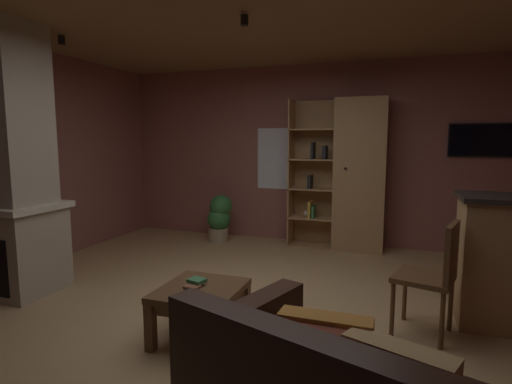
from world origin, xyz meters
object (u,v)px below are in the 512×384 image
coffee_table (200,298)px  potted_floor_plant (220,217)px  stone_fireplace (9,175)px  table_book_1 (197,281)px  wall_mounted_tv (481,140)px  bookshelf_cabinet (353,176)px  dining_chair (435,271)px  table_book_0 (192,287)px

coffee_table → potted_floor_plant: size_ratio=0.92×
stone_fireplace → potted_floor_plant: stone_fireplace is taller
table_book_1 → wall_mounted_tv: (2.46, 3.23, 1.09)m
bookshelf_cabinet → table_book_1: 3.20m
table_book_1 → coffee_table: bearing=-39.1°
potted_floor_plant → wall_mounted_tv: size_ratio=0.93×
dining_chair → wall_mounted_tv: (0.71, 2.64, 1.01)m
bookshelf_cabinet → potted_floor_plant: size_ratio=2.94×
table_book_0 → table_book_1: bearing=89.9°
dining_chair → stone_fireplace: bearing=-174.9°
table_book_0 → dining_chair: (1.75, 0.67, 0.11)m
table_book_1 → dining_chair: size_ratio=0.13×
coffee_table → stone_fireplace: bearing=172.9°
table_book_0 → dining_chair: bearing=20.8°
table_book_0 → table_book_1: size_ratio=0.95×
stone_fireplace → wall_mounted_tv: stone_fireplace is taller
table_book_1 → potted_floor_plant: (-1.08, 2.81, -0.07)m
table_book_1 → wall_mounted_tv: 4.21m
stone_fireplace → wall_mounted_tv: 5.55m
dining_chair → wall_mounted_tv: size_ratio=1.19×
stone_fireplace → bookshelf_cabinet: stone_fireplace is taller
bookshelf_cabinet → table_book_0: bearing=-105.8°
potted_floor_plant → table_book_1: bearing=-69.0°
stone_fireplace → table_book_0: size_ratio=22.57×
coffee_table → table_book_0: 0.11m
table_book_1 → stone_fireplace: bearing=173.7°
bookshelf_cabinet → table_book_0: size_ratio=17.98×
table_book_0 → wall_mounted_tv: size_ratio=0.15×
dining_chair → potted_floor_plant: 3.60m
stone_fireplace → bookshelf_cabinet: (3.07, 2.78, -0.15)m
stone_fireplace → coffee_table: size_ratio=4.01×
coffee_table → table_book_1: table_book_1 is taller
stone_fireplace → potted_floor_plant: bearing=66.4°
table_book_1 → dining_chair: dining_chair is taller
stone_fireplace → bookshelf_cabinet: size_ratio=1.26×
coffee_table → table_book_1: bearing=140.9°
bookshelf_cabinet → table_book_1: (-0.88, -3.02, -0.60)m
dining_chair → potted_floor_plant: (-2.83, 2.22, -0.15)m
bookshelf_cabinet → table_book_1: bearing=-106.2°
coffee_table → potted_floor_plant: potted_floor_plant is taller
bookshelf_cabinet → table_book_0: bookshelf_cabinet is taller
bookshelf_cabinet → potted_floor_plant: 2.07m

